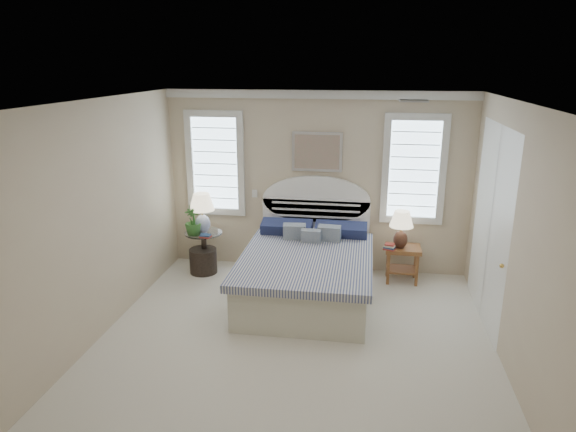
# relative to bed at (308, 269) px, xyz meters

# --- Properties ---
(floor) EXTENTS (4.50, 5.00, 0.01)m
(floor) POSITION_rel_bed_xyz_m (0.00, -1.46, -0.39)
(floor) COLOR beige
(floor) RESTS_ON ground
(ceiling) EXTENTS (4.50, 5.00, 0.01)m
(ceiling) POSITION_rel_bed_xyz_m (0.00, -1.46, 2.31)
(ceiling) COLOR white
(ceiling) RESTS_ON wall_back
(wall_back) EXTENTS (4.50, 0.02, 2.70)m
(wall_back) POSITION_rel_bed_xyz_m (0.00, 1.04, 0.96)
(wall_back) COLOR #C3AE92
(wall_back) RESTS_ON floor
(wall_left) EXTENTS (0.02, 5.00, 2.70)m
(wall_left) POSITION_rel_bed_xyz_m (-2.25, -1.46, 0.96)
(wall_left) COLOR #C3AE92
(wall_left) RESTS_ON floor
(wall_right) EXTENTS (0.02, 5.00, 2.70)m
(wall_right) POSITION_rel_bed_xyz_m (2.25, -1.46, 0.96)
(wall_right) COLOR #C3AE92
(wall_right) RESTS_ON floor
(crown_molding) EXTENTS (4.50, 0.08, 0.12)m
(crown_molding) POSITION_rel_bed_xyz_m (0.00, 1.00, 2.25)
(crown_molding) COLOR silver
(crown_molding) RESTS_ON wall_back
(hvac_vent) EXTENTS (0.30, 0.20, 0.02)m
(hvac_vent) POSITION_rel_bed_xyz_m (1.20, -0.66, 2.29)
(hvac_vent) COLOR #B2B2B2
(hvac_vent) RESTS_ON ceiling
(switch_plate) EXTENTS (0.08, 0.01, 0.12)m
(switch_plate) POSITION_rel_bed_xyz_m (-0.95, 1.03, 0.76)
(switch_plate) COLOR silver
(switch_plate) RESTS_ON wall_back
(window_left) EXTENTS (0.90, 0.06, 1.60)m
(window_left) POSITION_rel_bed_xyz_m (-1.55, 1.02, 1.21)
(window_left) COLOR silver
(window_left) RESTS_ON wall_back
(window_right) EXTENTS (0.90, 0.06, 1.60)m
(window_right) POSITION_rel_bed_xyz_m (1.40, 1.02, 1.21)
(window_right) COLOR silver
(window_right) RESTS_ON wall_back
(painting) EXTENTS (0.74, 0.04, 0.58)m
(painting) POSITION_rel_bed_xyz_m (0.00, 1.00, 1.43)
(painting) COLOR silver
(painting) RESTS_ON wall_back
(closet_door) EXTENTS (0.02, 1.80, 2.40)m
(closet_door) POSITION_rel_bed_xyz_m (2.23, -0.26, 0.81)
(closet_door) COLOR white
(closet_door) RESTS_ON floor
(bed) EXTENTS (1.72, 2.28, 1.47)m
(bed) POSITION_rel_bed_xyz_m (0.00, 0.00, 0.00)
(bed) COLOR beige
(bed) RESTS_ON floor
(side_table_left) EXTENTS (0.56, 0.56, 0.63)m
(side_table_left) POSITION_rel_bed_xyz_m (-1.65, 0.59, 0.00)
(side_table_left) COLOR black
(side_table_left) RESTS_ON floor
(nightstand_right) EXTENTS (0.50, 0.40, 0.53)m
(nightstand_right) POSITION_rel_bed_xyz_m (1.30, 0.69, 0.00)
(nightstand_right) COLOR brown
(nightstand_right) RESTS_ON floor
(floor_pot) EXTENTS (0.46, 0.46, 0.37)m
(floor_pot) POSITION_rel_bed_xyz_m (-1.66, 0.55, -0.20)
(floor_pot) COLOR black
(floor_pot) RESTS_ON floor
(lamp_left) EXTENTS (0.49, 0.49, 0.61)m
(lamp_left) POSITION_rel_bed_xyz_m (-1.65, 0.58, 0.62)
(lamp_left) COLOR silver
(lamp_left) RESTS_ON side_table_left
(lamp_right) EXTENTS (0.44, 0.44, 0.55)m
(lamp_right) POSITION_rel_bed_xyz_m (1.25, 0.66, 0.48)
(lamp_right) COLOR black
(lamp_right) RESTS_ON nightstand_right
(potted_plant) EXTENTS (0.29, 0.29, 0.44)m
(potted_plant) POSITION_rel_bed_xyz_m (-1.75, 0.46, 0.47)
(potted_plant) COLOR #33772F
(potted_plant) RESTS_ON side_table_left
(books_left) EXTENTS (0.17, 0.14, 0.04)m
(books_left) POSITION_rel_bed_xyz_m (-1.55, 0.37, 0.27)
(books_left) COLOR maroon
(books_left) RESTS_ON side_table_left
(books_right) EXTENTS (0.19, 0.16, 0.09)m
(books_right) POSITION_rel_bed_xyz_m (1.10, 0.54, 0.18)
(books_right) COLOR maroon
(books_right) RESTS_ON nightstand_right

